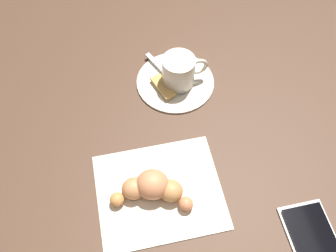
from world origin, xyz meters
TOP-DOWN VIEW (x-y plane):
  - ground_plane at (0.00, 0.00)m, footprint 1.80×1.80m
  - saucer at (0.12, -0.02)m, footprint 0.14×0.14m
  - espresso_cup at (0.12, -0.03)m, footprint 0.06×0.08m
  - teaspoon at (0.12, -0.01)m, footprint 0.11×0.06m
  - sugar_packet at (0.11, 0.01)m, footprint 0.06×0.04m
  - napkin at (-0.09, 0.05)m, footprint 0.16×0.19m
  - croissant at (-0.09, 0.06)m, footprint 0.08×0.13m
  - cell_phone at (-0.22, -0.16)m, footprint 0.15×0.07m

SIDE VIEW (x-z plane):
  - ground_plane at x=0.00m, z-range 0.00..0.00m
  - napkin at x=-0.09m, z-range 0.00..0.00m
  - cell_phone at x=-0.22m, z-range 0.00..0.01m
  - saucer at x=0.12m, z-range 0.00..0.01m
  - teaspoon at x=0.12m, z-range 0.01..0.02m
  - sugar_packet at x=0.11m, z-range 0.01..0.01m
  - croissant at x=-0.09m, z-range 0.00..0.04m
  - espresso_cup at x=0.12m, z-range 0.01..0.06m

